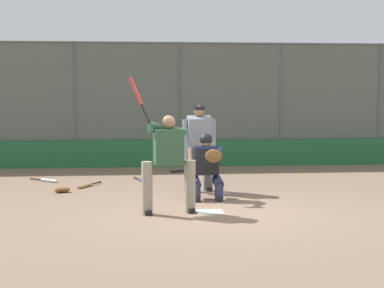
# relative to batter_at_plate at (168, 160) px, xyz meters

# --- Properties ---
(ground_plane) EXTENTS (160.00, 160.00, 0.00)m
(ground_plane) POSITION_rel_batter_at_plate_xyz_m (-0.70, -0.02, -0.88)
(ground_plane) COLOR #7A604C
(home_plate_marker) EXTENTS (0.43, 0.43, 0.01)m
(home_plate_marker) POSITION_rel_batter_at_plate_xyz_m (-0.70, -0.02, -0.87)
(home_plate_marker) COLOR white
(home_plate_marker) RESTS_ON ground_plane
(backstop_fence) EXTENTS (16.47, 0.08, 3.28)m
(backstop_fence) POSITION_rel_batter_at_plate_xyz_m (-0.70, -6.58, 0.85)
(backstop_fence) COLOR #515651
(backstop_fence) RESTS_ON ground_plane
(padding_wall) EXTENTS (16.06, 0.18, 0.69)m
(padding_wall) POSITION_rel_batter_at_plate_xyz_m (-0.70, -6.48, -0.53)
(padding_wall) COLOR #236638
(padding_wall) RESTS_ON ground_plane
(bleachers_beyond) EXTENTS (11.47, 2.50, 1.48)m
(bleachers_beyond) POSITION_rel_batter_at_plate_xyz_m (2.55, -9.08, -0.39)
(bleachers_beyond) COLOR slate
(bleachers_beyond) RESTS_ON ground_plane
(batter_at_plate) EXTENTS (1.11, 0.61, 2.23)m
(batter_at_plate) POSITION_rel_batter_at_plate_xyz_m (0.00, 0.00, 0.00)
(batter_at_plate) COLOR gray
(batter_at_plate) RESTS_ON ground_plane
(catcher_behind_plate) EXTENTS (0.64, 0.74, 1.22)m
(catcher_behind_plate) POSITION_rel_batter_at_plate_xyz_m (-0.78, -1.26, -0.25)
(catcher_behind_plate) COLOR #2D334C
(catcher_behind_plate) RESTS_ON ground_plane
(umpire_home) EXTENTS (0.69, 0.46, 1.71)m
(umpire_home) POSITION_rel_batter_at_plate_xyz_m (-0.75, -2.24, 0.04)
(umpire_home) COLOR #4C4C51
(umpire_home) RESTS_ON ground_plane
(spare_bat_near_backstop) EXTENTS (0.35, 0.84, 0.07)m
(spare_bat_near_backstop) POSITION_rel_batter_at_plate_xyz_m (0.33, -3.64, -0.84)
(spare_bat_near_backstop) COLOR black
(spare_bat_near_backstop) RESTS_ON ground_plane
(spare_bat_by_padding) EXTENTS (0.46, 0.81, 0.07)m
(spare_bat_by_padding) POSITION_rel_batter_at_plate_xyz_m (1.52, -3.02, -0.84)
(spare_bat_by_padding) COLOR black
(spare_bat_by_padding) RESTS_ON ground_plane
(spare_bat_third_base_side) EXTENTS (0.67, 0.56, 0.07)m
(spare_bat_third_base_side) POSITION_rel_batter_at_plate_xyz_m (2.43, -3.86, -0.84)
(spare_bat_third_base_side) COLOR black
(spare_bat_third_base_side) RESTS_ON ground_plane
(spare_bat_first_base_side) EXTENTS (0.75, 0.41, 0.07)m
(spare_bat_first_base_side) POSITION_rel_batter_at_plate_xyz_m (-0.64, -5.28, -0.84)
(spare_bat_first_base_side) COLOR black
(spare_bat_first_base_side) RESTS_ON ground_plane
(fielding_glove_on_dirt) EXTENTS (0.31, 0.23, 0.11)m
(fielding_glove_on_dirt) POSITION_rel_batter_at_plate_xyz_m (1.96, -2.35, -0.82)
(fielding_glove_on_dirt) COLOR brown
(fielding_glove_on_dirt) RESTS_ON ground_plane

